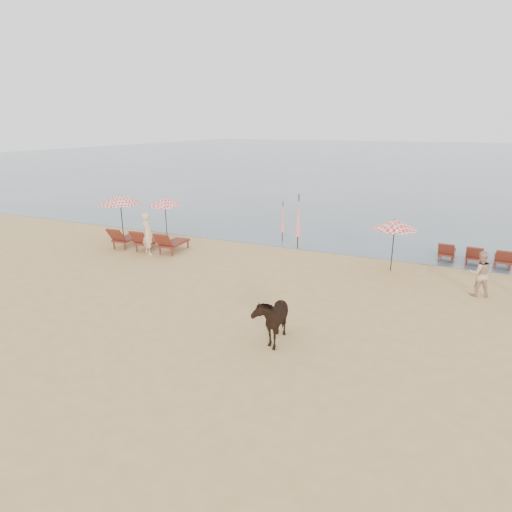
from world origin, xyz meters
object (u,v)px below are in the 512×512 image
(umbrella_open_left_b, at_px, (165,201))
(cow, at_px, (272,317))
(lounger_cluster_left, at_px, (147,240))
(umbrella_closed_left, at_px, (283,217))
(umbrella_open_left_a, at_px, (120,199))
(umbrella_open_right, at_px, (395,224))
(umbrella_closed_right, at_px, (298,216))
(lounger_cluster_right, at_px, (489,256))
(beachgoer_right_a, at_px, (480,273))
(beachgoer_left, at_px, (148,234))

(umbrella_open_left_b, bearing_deg, cow, -43.90)
(lounger_cluster_left, distance_m, umbrella_closed_left, 6.55)
(cow, bearing_deg, umbrella_open_left_b, 130.65)
(umbrella_open_left_a, height_order, umbrella_closed_left, umbrella_open_left_a)
(lounger_cluster_left, distance_m, cow, 10.24)
(lounger_cluster_left, relative_size, umbrella_open_right, 1.59)
(umbrella_closed_right, relative_size, cow, 1.62)
(lounger_cluster_right, height_order, umbrella_open_right, umbrella_open_right)
(lounger_cluster_right, relative_size, umbrella_open_left_a, 1.69)
(umbrella_open_left_b, height_order, umbrella_closed_right, umbrella_closed_right)
(umbrella_closed_right, bearing_deg, beachgoer_right_a, -21.27)
(beachgoer_left, bearing_deg, lounger_cluster_right, -134.91)
(umbrella_closed_right, relative_size, beachgoer_right_a, 1.64)
(lounger_cluster_right, height_order, umbrella_closed_left, umbrella_closed_left)
(umbrella_open_right, bearing_deg, beachgoer_left, -179.44)
(umbrella_open_left_b, bearing_deg, beachgoer_right_a, -11.90)
(umbrella_closed_left, bearing_deg, lounger_cluster_left, -142.35)
(lounger_cluster_right, bearing_deg, beachgoer_left, -158.46)
(umbrella_open_left_a, relative_size, beachgoer_right_a, 1.47)
(lounger_cluster_left, distance_m, umbrella_open_left_a, 2.83)
(umbrella_open_left_b, relative_size, umbrella_open_right, 1.00)
(umbrella_open_right, height_order, cow, umbrella_open_right)
(lounger_cluster_right, relative_size, umbrella_open_left_b, 1.85)
(umbrella_closed_left, bearing_deg, umbrella_open_left_b, -166.65)
(lounger_cluster_left, distance_m, beachgoer_left, 0.81)
(umbrella_open_right, xyz_separation_m, beachgoer_right_a, (3.03, -1.48, -1.11))
(lounger_cluster_left, relative_size, umbrella_open_left_b, 1.59)
(beachgoer_left, bearing_deg, cow, 175.04)
(umbrella_open_right, xyz_separation_m, cow, (-2.15, -7.29, -1.22))
(lounger_cluster_right, xyz_separation_m, umbrella_open_right, (-3.56, -2.22, 1.48))
(cow, bearing_deg, beachgoer_left, 139.59)
(umbrella_open_left_b, bearing_deg, umbrella_open_right, -7.13)
(cow, height_order, beachgoer_right_a, beachgoer_right_a)
(lounger_cluster_right, distance_m, cow, 11.10)
(lounger_cluster_left, xyz_separation_m, beachgoer_left, (0.45, -0.51, 0.45))
(lounger_cluster_left, xyz_separation_m, umbrella_open_left_a, (-2.18, 0.87, 1.58))
(umbrella_closed_left, relative_size, umbrella_closed_right, 0.79)
(lounger_cluster_left, distance_m, lounger_cluster_right, 14.75)
(umbrella_closed_left, relative_size, cow, 1.27)
(cow, bearing_deg, lounger_cluster_left, 138.55)
(umbrella_open_left_a, xyz_separation_m, umbrella_closed_right, (8.45, 2.17, -0.50))
(lounger_cluster_right, bearing_deg, lounger_cluster_left, -160.85)
(cow, bearing_deg, umbrella_closed_left, 101.43)
(lounger_cluster_left, relative_size, beachgoer_right_a, 2.13)
(lounger_cluster_right, xyz_separation_m, beachgoer_left, (-13.80, -4.35, 0.53))
(umbrella_open_left_b, height_order, beachgoer_right_a, umbrella_open_left_b)
(lounger_cluster_left, distance_m, umbrella_open_left_b, 3.00)
(lounger_cluster_left, xyz_separation_m, lounger_cluster_right, (14.24, 3.85, -0.08))
(umbrella_open_left_b, xyz_separation_m, umbrella_closed_left, (5.93, 1.41, -0.58))
(umbrella_closed_left, height_order, umbrella_closed_right, umbrella_closed_right)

